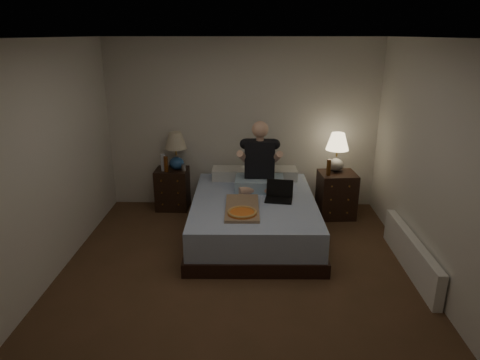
{
  "coord_description": "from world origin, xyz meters",
  "views": [
    {
      "loc": [
        0.13,
        -4.01,
        2.54
      ],
      "look_at": [
        0.0,
        0.9,
        0.85
      ],
      "focal_mm": 32.0,
      "sensor_mm": 36.0,
      "label": 1
    }
  ],
  "objects_px": {
    "person": "(260,156)",
    "radiator": "(411,254)",
    "nightstand_left": "(173,189)",
    "water_bottle": "(163,163)",
    "beer_bottle_left": "(166,164)",
    "lamp_right": "(337,152)",
    "laptop": "(279,192)",
    "beer_bottle_right": "(329,167)",
    "nightstand_right": "(336,195)",
    "bed": "(254,217)",
    "soda_can": "(184,168)",
    "lamp_left": "(176,151)",
    "pizza_box": "(242,213)"
  },
  "relations": [
    {
      "from": "bed",
      "to": "beer_bottle_right",
      "type": "xyz_separation_m",
      "value": [
        1.04,
        0.58,
        0.51
      ]
    },
    {
      "from": "bed",
      "to": "radiator",
      "type": "distance_m",
      "value": 1.94
    },
    {
      "from": "pizza_box",
      "to": "beer_bottle_right",
      "type": "bearing_deg",
      "value": 43.11
    },
    {
      "from": "nightstand_left",
      "to": "beer_bottle_right",
      "type": "bearing_deg",
      "value": -7.89
    },
    {
      "from": "bed",
      "to": "beer_bottle_right",
      "type": "height_order",
      "value": "beer_bottle_right"
    },
    {
      "from": "soda_can",
      "to": "beer_bottle_right",
      "type": "xyz_separation_m",
      "value": [
        2.07,
        -0.28,
        0.11
      ]
    },
    {
      "from": "person",
      "to": "radiator",
      "type": "bearing_deg",
      "value": -33.92
    },
    {
      "from": "bed",
      "to": "radiator",
      "type": "bearing_deg",
      "value": -26.14
    },
    {
      "from": "soda_can",
      "to": "person",
      "type": "height_order",
      "value": "person"
    },
    {
      "from": "laptop",
      "to": "water_bottle",
      "type": "bearing_deg",
      "value": 159.72
    },
    {
      "from": "person",
      "to": "nightstand_right",
      "type": "bearing_deg",
      "value": 17.03
    },
    {
      "from": "beer_bottle_left",
      "to": "bed",
      "type": "bearing_deg",
      "value": -32.33
    },
    {
      "from": "beer_bottle_right",
      "to": "person",
      "type": "relative_size",
      "value": 0.25
    },
    {
      "from": "bed",
      "to": "beer_bottle_left",
      "type": "relative_size",
      "value": 9.06
    },
    {
      "from": "beer_bottle_left",
      "to": "lamp_right",
      "type": "bearing_deg",
      "value": -0.85
    },
    {
      "from": "pizza_box",
      "to": "nightstand_left",
      "type": "bearing_deg",
      "value": 124.96
    },
    {
      "from": "nightstand_left",
      "to": "water_bottle",
      "type": "height_order",
      "value": "water_bottle"
    },
    {
      "from": "nightstand_left",
      "to": "lamp_right",
      "type": "relative_size",
      "value": 1.1
    },
    {
      "from": "laptop",
      "to": "lamp_left",
      "type": "bearing_deg",
      "value": 154.66
    },
    {
      "from": "bed",
      "to": "soda_can",
      "type": "distance_m",
      "value": 1.4
    },
    {
      "from": "water_bottle",
      "to": "soda_can",
      "type": "bearing_deg",
      "value": 0.34
    },
    {
      "from": "beer_bottle_right",
      "to": "nightstand_right",
      "type": "bearing_deg",
      "value": 32.89
    },
    {
      "from": "beer_bottle_right",
      "to": "beer_bottle_left",
      "type": "bearing_deg",
      "value": 174.33
    },
    {
      "from": "bed",
      "to": "soda_can",
      "type": "bearing_deg",
      "value": 139.17
    },
    {
      "from": "soda_can",
      "to": "beer_bottle_left",
      "type": "xyz_separation_m",
      "value": [
        -0.25,
        -0.05,
        0.06
      ]
    },
    {
      "from": "lamp_right",
      "to": "beer_bottle_left",
      "type": "distance_m",
      "value": 2.47
    },
    {
      "from": "beer_bottle_left",
      "to": "beer_bottle_right",
      "type": "height_order",
      "value": "beer_bottle_right"
    },
    {
      "from": "nightstand_right",
      "to": "lamp_right",
      "type": "bearing_deg",
      "value": 97.44
    },
    {
      "from": "lamp_left",
      "to": "laptop",
      "type": "relative_size",
      "value": 1.65
    },
    {
      "from": "bed",
      "to": "laptop",
      "type": "height_order",
      "value": "laptop"
    },
    {
      "from": "nightstand_right",
      "to": "soda_can",
      "type": "height_order",
      "value": "soda_can"
    },
    {
      "from": "bed",
      "to": "nightstand_left",
      "type": "bearing_deg",
      "value": 141.69
    },
    {
      "from": "nightstand_right",
      "to": "nightstand_left",
      "type": "bearing_deg",
      "value": 169.12
    },
    {
      "from": "radiator",
      "to": "soda_can",
      "type": "bearing_deg",
      "value": 148.9
    },
    {
      "from": "lamp_right",
      "to": "laptop",
      "type": "relative_size",
      "value": 1.65
    },
    {
      "from": "beer_bottle_right",
      "to": "laptop",
      "type": "bearing_deg",
      "value": -138.8
    },
    {
      "from": "beer_bottle_right",
      "to": "laptop",
      "type": "relative_size",
      "value": 0.68
    },
    {
      "from": "water_bottle",
      "to": "beer_bottle_left",
      "type": "bearing_deg",
      "value": -42.94
    },
    {
      "from": "beer_bottle_right",
      "to": "pizza_box",
      "type": "distance_m",
      "value": 1.66
    },
    {
      "from": "nightstand_right",
      "to": "beer_bottle_right",
      "type": "distance_m",
      "value": 0.48
    },
    {
      "from": "lamp_left",
      "to": "person",
      "type": "distance_m",
      "value": 1.35
    },
    {
      "from": "water_bottle",
      "to": "laptop",
      "type": "height_order",
      "value": "water_bottle"
    },
    {
      "from": "bed",
      "to": "pizza_box",
      "type": "xyz_separation_m",
      "value": [
        -0.14,
        -0.57,
        0.3
      ]
    },
    {
      "from": "nightstand_left",
      "to": "beer_bottle_right",
      "type": "distance_m",
      "value": 2.34
    },
    {
      "from": "pizza_box",
      "to": "radiator",
      "type": "height_order",
      "value": "pizza_box"
    },
    {
      "from": "laptop",
      "to": "radiator",
      "type": "distance_m",
      "value": 1.69
    },
    {
      "from": "nightstand_left",
      "to": "water_bottle",
      "type": "xyz_separation_m",
      "value": [
        -0.11,
        -0.08,
        0.43
      ]
    },
    {
      "from": "beer_bottle_left",
      "to": "water_bottle",
      "type": "bearing_deg",
      "value": 137.06
    },
    {
      "from": "nightstand_left",
      "to": "nightstand_right",
      "type": "height_order",
      "value": "nightstand_right"
    },
    {
      "from": "nightstand_right",
      "to": "water_bottle",
      "type": "bearing_deg",
      "value": 171.06
    }
  ]
}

